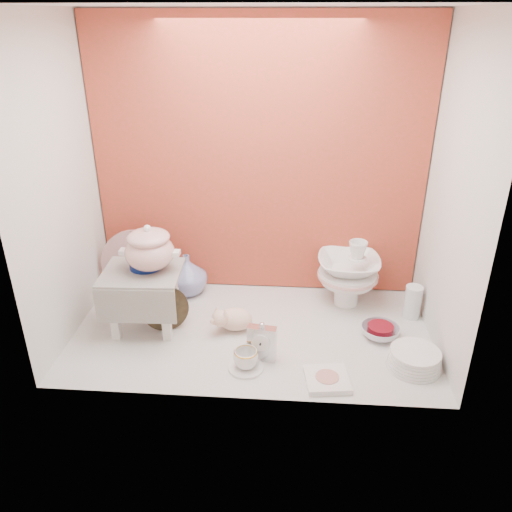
{
  "coord_description": "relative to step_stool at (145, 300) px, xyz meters",
  "views": [
    {
      "loc": [
        0.18,
        -2.16,
        1.47
      ],
      "look_at": [
        0.02,
        0.02,
        0.42
      ],
      "focal_mm": 35.55,
      "sensor_mm": 36.0,
      "label": 1
    }
  ],
  "objects": [
    {
      "name": "ground",
      "position": [
        0.54,
        -0.0,
        -0.16
      ],
      "size": [
        1.8,
        1.8,
        0.0
      ],
      "primitive_type": "plane",
      "color": "silver",
      "rests_on": "ground"
    },
    {
      "name": "niche_shell",
      "position": [
        0.54,
        0.18,
        0.77
      ],
      "size": [
        1.86,
        1.03,
        1.53
      ],
      "color": "#BD382F",
      "rests_on": "ground"
    },
    {
      "name": "step_stool",
      "position": [
        0.0,
        0.0,
        0.0
      ],
      "size": [
        0.4,
        0.35,
        0.32
      ],
      "primitive_type": null,
      "rotation": [
        0.0,
        0.0,
        0.04
      ],
      "color": "silver",
      "rests_on": "ground"
    },
    {
      "name": "soup_tureen",
      "position": [
        0.05,
        0.02,
        0.28
      ],
      "size": [
        0.35,
        0.35,
        0.24
      ],
      "primitive_type": null,
      "rotation": [
        0.0,
        0.0,
        -0.28
      ],
      "color": "white",
      "rests_on": "step_stool"
    },
    {
      "name": "cobalt_bowl",
      "position": [
        0.01,
        0.05,
        0.19
      ],
      "size": [
        0.21,
        0.21,
        0.06
      ],
      "primitive_type": "cylinder",
      "rotation": [
        0.0,
        0.0,
        0.35
      ],
      "color": "#0B1954",
      "rests_on": "step_stool"
    },
    {
      "name": "floral_platter",
      "position": [
        -0.13,
        0.32,
        0.04
      ],
      "size": [
        0.4,
        0.07,
        0.4
      ],
      "primitive_type": null,
      "rotation": [
        0.0,
        0.0,
        0.01
      ],
      "color": "silver",
      "rests_on": "ground"
    },
    {
      "name": "blue_white_vase",
      "position": [
        0.14,
        0.37,
        -0.04
      ],
      "size": [
        0.3,
        0.3,
        0.24
      ],
      "primitive_type": "imported",
      "rotation": [
        0.0,
        0.0,
        -0.4
      ],
      "color": "silver",
      "rests_on": "ground"
    },
    {
      "name": "lacquer_tray",
      "position": [
        0.11,
        -0.01,
        -0.04
      ],
      "size": [
        0.24,
        0.13,
        0.24
      ],
      "primitive_type": null,
      "rotation": [
        0.0,
        0.0,
        0.37
      ],
      "color": "black",
      "rests_on": "ground"
    },
    {
      "name": "mantel_clock",
      "position": [
        0.61,
        -0.23,
        -0.06
      ],
      "size": [
        0.14,
        0.07,
        0.2
      ],
      "primitive_type": "cube",
      "rotation": [
        0.0,
        0.0,
        -0.15
      ],
      "color": "silver",
      "rests_on": "ground"
    },
    {
      "name": "plush_pig",
      "position": [
        0.46,
        0.01,
        -0.1
      ],
      "size": [
        0.24,
        0.18,
        0.13
      ],
      "primitive_type": "ellipsoid",
      "rotation": [
        0.0,
        0.0,
        0.15
      ],
      "color": "beige",
      "rests_on": "ground"
    },
    {
      "name": "teacup_saucer",
      "position": [
        0.54,
        -0.3,
        -0.16
      ],
      "size": [
        0.18,
        0.18,
        0.01
      ],
      "primitive_type": "cylinder",
      "rotation": [
        0.0,
        0.0,
        -0.09
      ],
      "color": "white",
      "rests_on": "ground"
    },
    {
      "name": "gold_rim_teacup",
      "position": [
        0.54,
        -0.3,
        -0.11
      ],
      "size": [
        0.13,
        0.13,
        0.09
      ],
      "primitive_type": "imported",
      "rotation": [
        0.0,
        0.0,
        -0.15
      ],
      "color": "white",
      "rests_on": "teacup_saucer"
    },
    {
      "name": "lattice_dish",
      "position": [
        0.91,
        -0.37,
        -0.15
      ],
      "size": [
        0.21,
        0.21,
        0.03
      ],
      "primitive_type": "cube",
      "rotation": [
        0.0,
        0.0,
        0.13
      ],
      "color": "white",
      "rests_on": "ground"
    },
    {
      "name": "dinner_plate_stack",
      "position": [
        1.31,
        -0.23,
        -0.12
      ],
      "size": [
        0.28,
        0.28,
        0.09
      ],
      "primitive_type": "cylinder",
      "rotation": [
        0.0,
        0.0,
        -0.16
      ],
      "color": "white",
      "rests_on": "ground"
    },
    {
      "name": "crystal_bowl",
      "position": [
        1.19,
        -0.0,
        -0.13
      ],
      "size": [
        0.23,
        0.23,
        0.06
      ],
      "primitive_type": "imported",
      "rotation": [
        0.0,
        0.0,
        0.22
      ],
      "color": "silver",
      "rests_on": "ground"
    },
    {
      "name": "clear_glass_vase",
      "position": [
        1.38,
        0.2,
        -0.07
      ],
      "size": [
        0.12,
        0.12,
        0.18
      ],
      "primitive_type": "cylinder",
      "rotation": [
        0.0,
        0.0,
        -0.41
      ],
      "color": "silver",
      "rests_on": "ground"
    },
    {
      "name": "porcelain_tower",
      "position": [
        1.05,
        0.32,
        0.03
      ],
      "size": [
        0.36,
        0.36,
        0.38
      ],
      "primitive_type": null,
      "rotation": [
        0.0,
        0.0,
        0.06
      ],
      "color": "white",
      "rests_on": "ground"
    }
  ]
}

